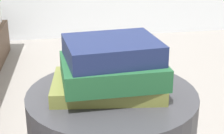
% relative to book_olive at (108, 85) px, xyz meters
% --- Properties ---
extents(book_olive, '(0.31, 0.23, 0.04)m').
position_rel_book_olive_xyz_m(book_olive, '(0.00, 0.00, 0.00)').
color(book_olive, olive).
rests_on(book_olive, side_table).
extents(book_forest, '(0.26, 0.20, 0.06)m').
position_rel_book_olive_xyz_m(book_forest, '(0.01, -0.01, 0.05)').
color(book_forest, '#1E512D').
rests_on(book_forest, book_olive).
extents(book_navy, '(0.24, 0.20, 0.05)m').
position_rel_book_olive_xyz_m(book_navy, '(0.01, -0.01, 0.10)').
color(book_navy, '#19234C').
rests_on(book_navy, book_forest).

